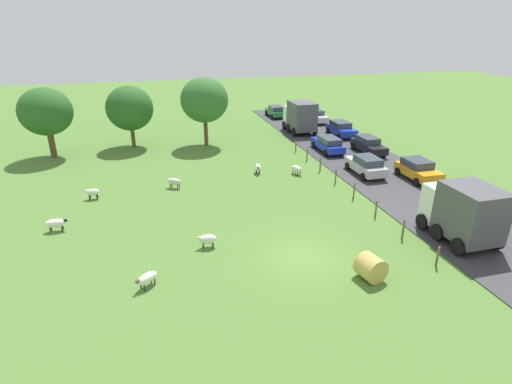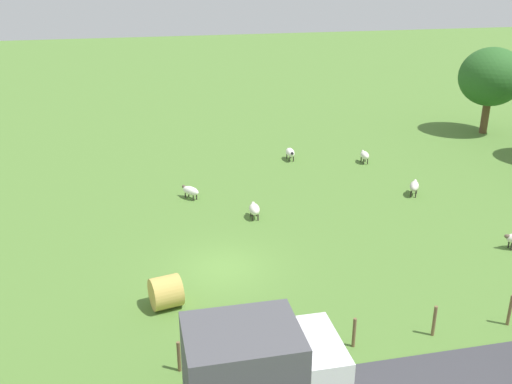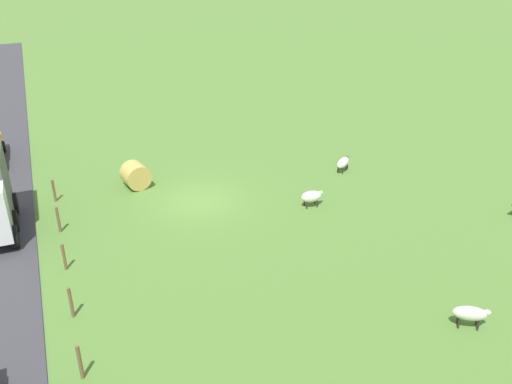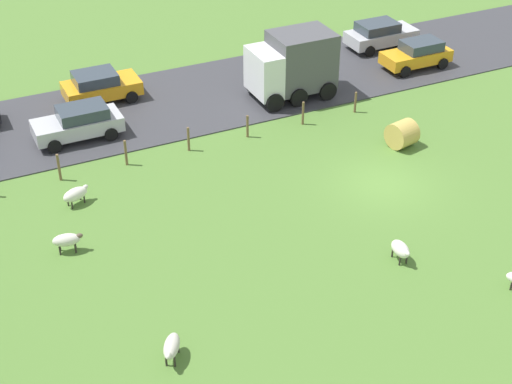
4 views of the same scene
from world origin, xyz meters
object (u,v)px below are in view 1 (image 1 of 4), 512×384
at_px(tree_2, 130,108).
at_px(car_5, 276,111).
at_px(truck_0, 463,211).
at_px(sheep_3, 147,278).
at_px(sheep_1, 297,169).
at_px(tree_0, 46,112).
at_px(sheep_2, 93,192).
at_px(sheep_4, 56,223).
at_px(sheep_6, 258,167).
at_px(hay_bale_0, 371,268).
at_px(sheep_0, 174,181).
at_px(sheep_5, 208,239).
at_px(car_8, 366,165).
at_px(tree_1, 204,100).
at_px(car_1, 341,128).
at_px(car_2, 328,144).
at_px(car_7, 368,145).
at_px(car_6, 316,116).
at_px(car_3, 418,169).
at_px(truck_1, 300,116).

distance_m(tree_2, car_5, 21.35).
relative_size(truck_0, car_5, 1.06).
bearing_deg(car_5, sheep_3, -116.35).
xyz_separation_m(sheep_1, tree_0, (-20.66, 10.49, 3.82)).
height_order(sheep_2, sheep_4, sheep_2).
relative_size(sheep_6, hay_bale_0, 0.95).
distance_m(sheep_6, hay_bale_0, 16.31).
distance_m(sheep_0, hay_bale_0, 16.87).
xyz_separation_m(sheep_4, tree_2, (4.24, 17.94, 3.45)).
distance_m(sheep_3, sheep_6, 16.90).
relative_size(sheep_3, sheep_5, 1.07).
distance_m(sheep_1, car_8, 5.74).
distance_m(sheep_3, car_8, 21.19).
height_order(sheep_0, car_5, car_5).
xyz_separation_m(sheep_2, sheep_4, (-1.62, -4.62, -0.01)).
bearing_deg(hay_bale_0, sheep_4, 149.46).
bearing_deg(tree_0, tree_1, 1.31).
height_order(car_1, car_2, car_1).
height_order(car_2, car_7, car_7).
height_order(truck_0, car_8, truck_0).
bearing_deg(car_6, tree_0, -166.11).
distance_m(sheep_0, car_1, 22.46).
distance_m(sheep_1, tree_0, 23.49).
bearing_deg(car_6, sheep_4, -138.53).
height_order(sheep_5, car_7, car_7).
xyz_separation_m(sheep_4, tree_1, (11.57, 16.60, 4.16)).
distance_m(sheep_2, sheep_4, 4.89).
bearing_deg(hay_bale_0, sheep_2, 135.55).
distance_m(sheep_0, car_3, 19.44).
distance_m(sheep_3, sheep_4, 8.95).
distance_m(sheep_1, car_3, 9.74).
bearing_deg(sheep_1, tree_1, 119.16).
height_order(tree_0, car_2, tree_0).
relative_size(sheep_6, truck_0, 0.28).
height_order(hay_bale_0, car_5, car_5).
bearing_deg(sheep_1, car_5, 77.00).
xyz_separation_m(sheep_4, car_8, (23.11, 4.17, 0.36)).
distance_m(sheep_4, car_1, 31.54).
relative_size(sheep_5, sheep_6, 0.92).
relative_size(sheep_0, hay_bale_0, 0.97).
xyz_separation_m(hay_bale_0, car_5, (6.89, 37.46, 0.21)).
xyz_separation_m(hay_bale_0, car_1, (10.99, 25.89, 0.24)).
height_order(sheep_0, car_1, car_1).
height_order(car_2, car_6, car_6).
xyz_separation_m(sheep_3, sheep_5, (3.34, 2.95, 0.04)).
bearing_deg(hay_bale_0, truck_1, 76.16).
relative_size(hay_bale_0, truck_1, 0.27).
distance_m(sheep_5, car_3, 19.15).
relative_size(sheep_3, car_5, 0.29).
bearing_deg(car_5, tree_2, -151.25).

